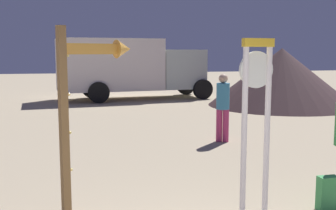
{
  "coord_description": "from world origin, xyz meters",
  "views": [
    {
      "loc": [
        -1.24,
        -2.62,
        2.13
      ],
      "look_at": [
        0.35,
        4.34,
        1.2
      ],
      "focal_mm": 43.39,
      "sensor_mm": 36.0,
      "label": 1
    }
  ],
  "objects_px": {
    "arrow_sign": "(87,89)",
    "dome_tent": "(281,77)",
    "standing_clock": "(256,113)",
    "backpack": "(327,193)",
    "box_truck_near": "(128,66)",
    "person_distant": "(223,104)"
  },
  "relations": [
    {
      "from": "arrow_sign",
      "to": "dome_tent",
      "type": "distance_m",
      "value": 12.32
    },
    {
      "from": "standing_clock",
      "to": "arrow_sign",
      "type": "distance_m",
      "value": 2.17
    },
    {
      "from": "backpack",
      "to": "box_truck_near",
      "type": "distance_m",
      "value": 13.82
    },
    {
      "from": "arrow_sign",
      "to": "dome_tent",
      "type": "xyz_separation_m",
      "value": [
        7.89,
        9.45,
        -0.5
      ]
    },
    {
      "from": "backpack",
      "to": "person_distant",
      "type": "bearing_deg",
      "value": 88.61
    },
    {
      "from": "standing_clock",
      "to": "dome_tent",
      "type": "distance_m",
      "value": 11.93
    },
    {
      "from": "backpack",
      "to": "person_distant",
      "type": "relative_size",
      "value": 0.29
    },
    {
      "from": "arrow_sign",
      "to": "person_distant",
      "type": "relative_size",
      "value": 1.52
    },
    {
      "from": "box_truck_near",
      "to": "dome_tent",
      "type": "bearing_deg",
      "value": -32.33
    },
    {
      "from": "person_distant",
      "to": "backpack",
      "type": "bearing_deg",
      "value": -91.39
    },
    {
      "from": "arrow_sign",
      "to": "box_truck_near",
      "type": "xyz_separation_m",
      "value": [
        2.2,
        13.05,
        -0.15
      ]
    },
    {
      "from": "standing_clock",
      "to": "person_distant",
      "type": "xyz_separation_m",
      "value": [
        1.29,
        4.55,
        -0.5
      ]
    },
    {
      "from": "backpack",
      "to": "dome_tent",
      "type": "relative_size",
      "value": 0.08
    },
    {
      "from": "arrow_sign",
      "to": "dome_tent",
      "type": "height_order",
      "value": "arrow_sign"
    },
    {
      "from": "person_distant",
      "to": "dome_tent",
      "type": "relative_size",
      "value": 0.28
    },
    {
      "from": "standing_clock",
      "to": "backpack",
      "type": "distance_m",
      "value": 1.68
    },
    {
      "from": "backpack",
      "to": "dome_tent",
      "type": "height_order",
      "value": "dome_tent"
    },
    {
      "from": "standing_clock",
      "to": "backpack",
      "type": "bearing_deg",
      "value": 10.52
    },
    {
      "from": "backpack",
      "to": "person_distant",
      "type": "height_order",
      "value": "person_distant"
    },
    {
      "from": "arrow_sign",
      "to": "person_distant",
      "type": "xyz_separation_m",
      "value": [
        3.25,
        3.66,
        -0.75
      ]
    },
    {
      "from": "arrow_sign",
      "to": "backpack",
      "type": "distance_m",
      "value": 3.52
    },
    {
      "from": "backpack",
      "to": "person_distant",
      "type": "xyz_separation_m",
      "value": [
        0.1,
        4.33,
        0.68
      ]
    }
  ]
}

